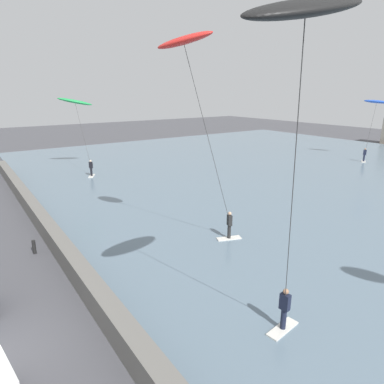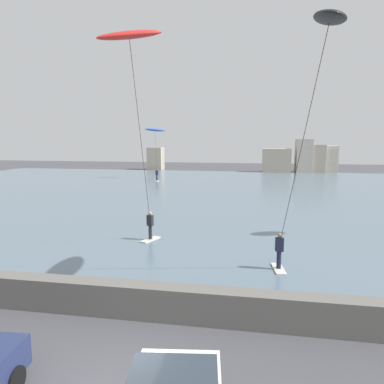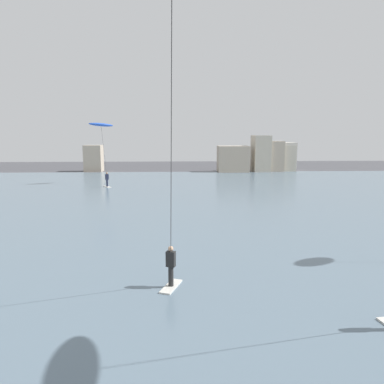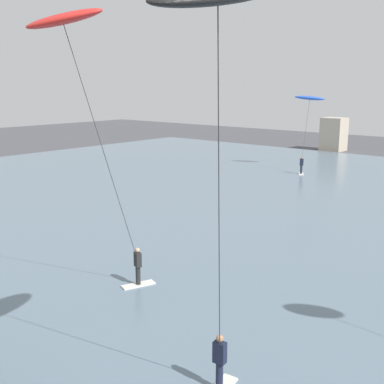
# 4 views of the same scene
# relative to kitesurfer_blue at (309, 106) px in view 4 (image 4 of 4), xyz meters

# --- Properties ---
(water_bay) EXTENTS (84.00, 52.00, 0.10)m
(water_bay) POSITION_rel_kitesurfer_blue_xyz_m (10.92, -12.14, -6.26)
(water_bay) COLOR slate
(water_bay) RESTS_ON ground
(kitesurfer_blue) EXTENTS (3.04, 4.71, 7.25)m
(kitesurfer_blue) POSITION_rel_kitesurfer_blue_xyz_m (0.00, 0.00, 0.00)
(kitesurfer_blue) COLOR silver
(kitesurfer_blue) RESTS_ON water_bay
(kitesurfer_red) EXTENTS (3.06, 4.83, 10.74)m
(kitesurfer_red) POSITION_rel_kitesurfer_blue_xyz_m (8.40, -33.19, 2.96)
(kitesurfer_red) COLOR silver
(kitesurfer_red) RESTS_ON water_bay
(kitesurfer_black) EXTENTS (2.28, 4.33, 10.45)m
(kitesurfer_black) POSITION_rel_kitesurfer_blue_xyz_m (16.33, -35.63, 2.85)
(kitesurfer_black) COLOR silver
(kitesurfer_black) RESTS_ON water_bay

